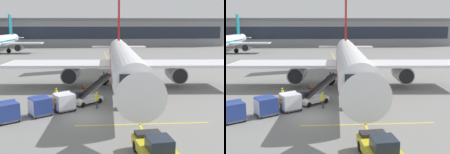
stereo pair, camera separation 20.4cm
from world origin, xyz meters
TOP-DOWN VIEW (x-y plane):
  - ground_plane at (0.00, 0.00)m, footprint 600.00×600.00m
  - parked_airplane at (5.18, 13.48)m, footprint 33.43×43.14m
  - belt_loader at (0.32, 4.78)m, footprint 4.86×4.31m
  - baggage_cart_lead at (-2.18, 2.13)m, footprint 2.72×2.43m
  - baggage_cart_second at (-4.34, 0.77)m, footprint 2.72×2.43m
  - baggage_cart_third at (-6.99, -0.84)m, footprint 2.72×2.43m
  - pushback_tug at (4.71, -8.98)m, footprint 2.52×4.58m
  - ground_crew_by_loader at (1.16, 2.89)m, footprint 0.35×0.55m
  - ground_crew_by_carts at (-2.93, 1.57)m, footprint 0.53×0.37m
  - ground_crew_marshaller at (-1.45, 2.59)m, footprint 0.48×0.42m
  - ground_crew_wingwalker at (-3.33, 5.17)m, footprint 0.33×0.56m
  - safety_cone_engine_keepout at (-0.32, 12.50)m, footprint 0.71×0.71m
  - safety_cone_wingtip at (0.19, 11.47)m, footprint 0.67×0.67m
  - apron_guidance_line_lead_in at (4.84, 12.70)m, footprint 0.20×110.00m
  - apron_guidance_line_stop_bar at (5.14, -2.30)m, footprint 12.00×0.20m
  - terminal_building at (-8.58, 98.20)m, footprint 129.87×20.26m
  - distant_airplane at (-28.22, 64.02)m, footprint 27.03×36.44m

SIDE VIEW (x-z plane):
  - ground_plane at x=0.00m, z-range 0.00..0.00m
  - apron_guidance_line_lead_in at x=4.84m, z-range 0.00..0.01m
  - apron_guidance_line_stop_bar at x=5.14m, z-range 0.00..0.01m
  - safety_cone_wingtip at x=0.19m, z-range -0.01..0.74m
  - safety_cone_engine_keepout at x=-0.32m, z-range -0.01..0.79m
  - pushback_tug at x=4.71m, z-range -0.09..1.74m
  - belt_loader at x=0.32m, z-range -0.68..2.44m
  - ground_crew_by_loader at x=1.16m, z-range 0.13..1.87m
  - ground_crew_by_carts at x=-2.93m, z-range 0.13..1.87m
  - ground_crew_marshaller at x=-1.45m, z-range 0.13..1.87m
  - ground_crew_wingwalker at x=-3.33m, z-range 0.13..1.87m
  - baggage_cart_lead at x=-2.18m, z-range 0.04..1.96m
  - baggage_cart_second at x=-4.34m, z-range 0.04..1.96m
  - baggage_cart_third at x=-6.99m, z-range 0.04..1.96m
  - distant_airplane at x=-28.22m, z-range -2.65..9.88m
  - parked_airplane at x=5.18m, z-range -3.55..11.00m
  - terminal_building at x=-8.58m, z-range -0.05..11.49m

